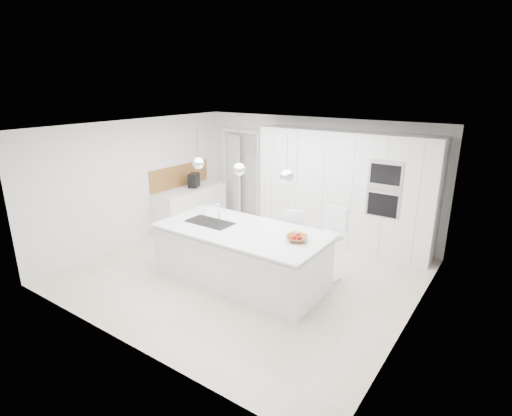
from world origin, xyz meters
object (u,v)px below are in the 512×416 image
Objects in this scene: island_base at (240,257)px; fruit_bowl at (297,238)px; bar_stool_left at (289,242)px; bar_stool_right at (331,245)px; espresso_machine at (194,180)px.

fruit_bowl is at bearing 6.57° from island_base.
island_base is 8.61× the size of fruit_bowl.
bar_stool_right is (0.73, 0.13, 0.07)m from bar_stool_left.
fruit_bowl is 0.30× the size of bar_stool_left.
fruit_bowl is 0.94m from bar_stool_left.
fruit_bowl is at bearing -101.59° from bar_stool_right.
bar_stool_left is at bearing 59.12° from island_base.
espresso_machine is (-3.52, 1.51, 0.12)m from fruit_bowl.
bar_stool_left is 0.88× the size of bar_stool_right.
bar_stool_left is (3.00, -0.84, -0.52)m from espresso_machine.
bar_stool_left reaches higher than island_base.
fruit_bowl reaches higher than island_base.
bar_stool_left is at bearing -39.47° from espresso_machine.
espresso_machine is at bearing 146.92° from bar_stool_left.
bar_stool_right is (1.20, 0.91, 0.18)m from island_base.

